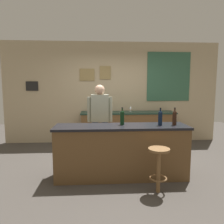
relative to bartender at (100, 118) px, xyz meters
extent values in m
plane|color=#423D38|center=(0.37, -0.41, -0.94)|extent=(10.00, 10.00, 0.00)
cube|color=tan|center=(0.37, 1.62, 0.46)|extent=(6.00, 0.06, 2.80)
cube|color=black|center=(-1.83, 1.57, 0.65)|extent=(0.32, 0.02, 0.25)
cube|color=#997F4C|center=(-0.33, 1.57, 0.96)|extent=(0.41, 0.02, 0.33)
cube|color=#997F4C|center=(0.17, 1.57, 1.02)|extent=(0.30, 0.02, 0.36)
cube|color=#38664C|center=(1.96, 1.57, 0.91)|extent=(1.22, 0.02, 1.36)
cube|color=brown|center=(0.37, -0.81, -0.50)|extent=(2.25, 0.57, 0.88)
cube|color=black|center=(0.37, -0.81, -0.04)|extent=(2.30, 0.60, 0.04)
cube|color=brown|center=(0.77, 1.24, -0.51)|extent=(2.47, 0.53, 0.86)
cube|color=#1E382D|center=(0.77, 1.24, -0.06)|extent=(2.53, 0.56, 0.04)
cylinder|color=#384766|center=(0.10, 0.00, -0.51)|extent=(0.13, 0.13, 0.86)
cylinder|color=#384766|center=(-0.10, 0.00, -0.51)|extent=(0.13, 0.13, 0.86)
cube|color=#9EA38E|center=(0.00, 0.00, 0.20)|extent=(0.36, 0.20, 0.56)
sphere|color=tan|center=(0.00, 0.00, 0.58)|extent=(0.21, 0.21, 0.21)
cylinder|color=#9EA38E|center=(0.22, 0.00, 0.17)|extent=(0.08, 0.08, 0.52)
cylinder|color=#9EA38E|center=(-0.22, 0.00, 0.17)|extent=(0.08, 0.08, 0.52)
cylinder|color=brown|center=(0.86, -1.40, -0.61)|extent=(0.06, 0.06, 0.65)
torus|color=brown|center=(0.86, -1.40, -0.72)|extent=(0.26, 0.26, 0.02)
cylinder|color=brown|center=(0.86, -1.40, -0.27)|extent=(0.32, 0.32, 0.03)
cylinder|color=black|center=(0.39, -0.74, 0.08)|extent=(0.07, 0.07, 0.20)
sphere|color=black|center=(0.39, -0.74, 0.20)|extent=(0.07, 0.07, 0.07)
cylinder|color=black|center=(0.39, -0.74, 0.23)|extent=(0.03, 0.03, 0.09)
cylinder|color=black|center=(0.39, -0.74, 0.28)|extent=(0.03, 0.03, 0.02)
cylinder|color=black|center=(1.03, -0.84, 0.08)|extent=(0.07, 0.07, 0.20)
sphere|color=black|center=(1.03, -0.84, 0.20)|extent=(0.07, 0.07, 0.07)
cylinder|color=black|center=(1.03, -0.84, 0.23)|extent=(0.03, 0.03, 0.09)
cylinder|color=black|center=(1.03, -0.84, 0.28)|extent=(0.03, 0.03, 0.02)
cylinder|color=black|center=(1.29, -0.83, 0.08)|extent=(0.07, 0.07, 0.20)
sphere|color=black|center=(1.29, -0.83, 0.20)|extent=(0.07, 0.07, 0.07)
cylinder|color=black|center=(1.29, -0.83, 0.23)|extent=(0.03, 0.03, 0.09)
cylinder|color=black|center=(1.29, -0.83, 0.28)|extent=(0.03, 0.03, 0.02)
cylinder|color=silver|center=(0.16, 1.24, -0.03)|extent=(0.06, 0.06, 0.00)
cylinder|color=silver|center=(0.16, 1.24, 0.01)|extent=(0.01, 0.01, 0.07)
cone|color=silver|center=(0.16, 1.24, 0.08)|extent=(0.07, 0.07, 0.08)
cylinder|color=silver|center=(0.85, 1.32, -0.03)|extent=(0.06, 0.06, 0.00)
cylinder|color=silver|center=(0.85, 1.32, 0.01)|extent=(0.01, 0.01, 0.07)
cone|color=silver|center=(0.85, 1.32, 0.08)|extent=(0.07, 0.07, 0.08)
cylinder|color=#B2332D|center=(-0.10, 1.28, 0.01)|extent=(0.08, 0.08, 0.09)
torus|color=#B2332D|center=(-0.04, 1.28, 0.02)|extent=(0.06, 0.01, 0.06)
camera|label=1|loc=(-0.03, -4.42, 0.67)|focal=34.29mm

